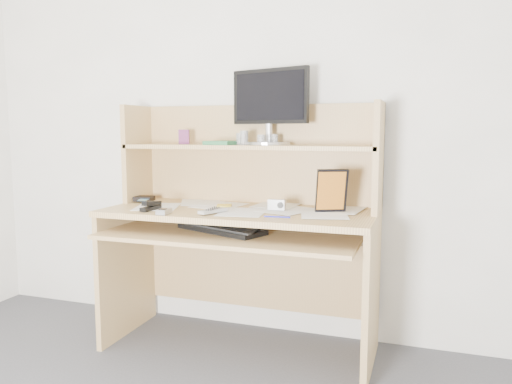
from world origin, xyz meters
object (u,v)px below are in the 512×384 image
(desk, at_px, (244,218))
(keyboard, at_px, (221,228))
(tv_remote, at_px, (213,211))
(game_case, at_px, (332,191))
(monitor, at_px, (270,104))

(desk, height_order, keyboard, desk)
(keyboard, relative_size, tv_remote, 3.15)
(desk, relative_size, game_case, 6.48)
(monitor, bearing_deg, desk, -110.54)
(keyboard, distance_m, game_case, 0.58)
(desk, relative_size, keyboard, 2.76)
(keyboard, relative_size, game_case, 2.35)
(desk, xyz_separation_m, tv_remote, (-0.08, -0.24, 0.07))
(monitor, bearing_deg, keyboard, -100.82)
(desk, bearing_deg, monitor, 53.04)
(keyboard, bearing_deg, desk, 93.54)
(tv_remote, height_order, game_case, game_case)
(desk, bearing_deg, game_case, -5.94)
(keyboard, height_order, tv_remote, tv_remote)
(game_case, bearing_deg, tv_remote, 174.23)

